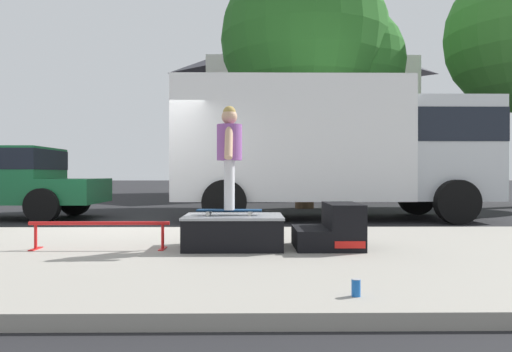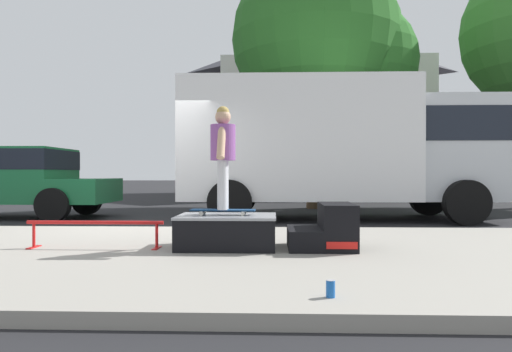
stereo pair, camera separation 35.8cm
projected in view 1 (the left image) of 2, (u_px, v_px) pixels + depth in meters
The scene contains 11 objects.
ground_plane at pixel (129, 231), 8.52m from camera, with size 140.00×140.00×0.00m, color black.
sidewalk_slab at pixel (63, 256), 5.52m from camera, with size 50.00×5.00×0.12m, color gray.
skate_box at pixel (233, 230), 5.75m from camera, with size 1.18×0.85×0.40m.
kicker_ramp at pixel (333, 229), 5.77m from camera, with size 0.79×0.84×0.54m.
grind_rail at pixel (99, 228), 5.65m from camera, with size 1.66×0.28×0.33m.
skateboard at pixel (229, 211), 5.75m from camera, with size 0.79×0.23×0.07m.
skater_kid at pixel (229, 149), 5.75m from camera, with size 0.30×0.64×1.25m.
soda_can at pixel (356, 288), 3.47m from camera, with size 0.07×0.07×0.13m.
box_truck at pixel (332, 144), 10.77m from camera, with size 6.91×2.63×3.05m.
street_tree_main at pixel (314, 45), 14.19m from camera, with size 5.46×4.97×7.49m.
house_behind at pixel (304, 109), 23.56m from camera, with size 9.54×8.23×8.40m.
Camera 1 is at (2.16, -8.55, 1.01)m, focal length 33.54 mm.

